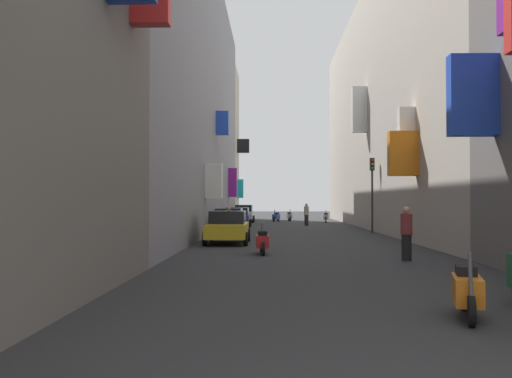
% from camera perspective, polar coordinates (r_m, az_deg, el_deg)
% --- Properties ---
extents(ground_plane, '(140.00, 140.00, 0.00)m').
position_cam_1_polar(ground_plane, '(32.64, 4.14, -4.60)').
color(ground_plane, '#2D2D30').
extents(building_left_mid_a, '(6.90, 39.65, 17.19)m').
position_cam_1_polar(building_left_mid_a, '(37.20, -8.70, 9.12)').
color(building_left_mid_a, gray).
rests_on(building_left_mid_a, ground).
extents(building_left_mid_b, '(7.24, 6.69, 15.52)m').
position_cam_1_polar(building_left_mid_b, '(59.83, -4.76, 4.40)').
color(building_left_mid_b, '#BCB29E').
rests_on(building_left_mid_b, ground).
extents(building_right_mid_b, '(7.28, 43.82, 16.87)m').
position_cam_1_polar(building_right_mid_b, '(42.22, 14.61, 7.70)').
color(building_right_mid_b, '#B2A899').
rests_on(building_right_mid_b, ground).
extents(parked_car_blue, '(1.99, 4.02, 1.44)m').
position_cam_1_polar(parked_car_blue, '(41.77, -1.89, -2.81)').
color(parked_car_blue, navy).
rests_on(parked_car_blue, ground).
extents(parked_car_white, '(1.87, 4.44, 1.56)m').
position_cam_1_polar(parked_car_white, '(51.36, -1.22, -2.45)').
color(parked_car_white, white).
rests_on(parked_car_white, ground).
extents(parked_car_silver, '(1.86, 4.37, 1.49)m').
position_cam_1_polar(parked_car_silver, '(33.43, -2.73, -3.18)').
color(parked_car_silver, '#B7B7BC').
rests_on(parked_car_silver, ground).
extents(parked_car_yellow, '(1.95, 4.10, 1.48)m').
position_cam_1_polar(parked_car_yellow, '(26.00, -2.85, -3.78)').
color(parked_car_yellow, gold).
rests_on(parked_car_yellow, ground).
extents(scooter_orange, '(0.69, 1.83, 1.13)m').
position_cam_1_polar(scooter_orange, '(10.25, 20.41, -9.48)').
color(scooter_orange, orange).
rests_on(scooter_orange, ground).
extents(scooter_silver, '(0.52, 1.78, 1.13)m').
position_cam_1_polar(scooter_silver, '(54.33, 3.38, -2.74)').
color(scooter_silver, '#ADADB2').
rests_on(scooter_silver, ground).
extents(scooter_blue, '(0.75, 1.87, 1.13)m').
position_cam_1_polar(scooter_blue, '(52.68, 2.03, -2.79)').
color(scooter_blue, '#2D4CAD').
rests_on(scooter_blue, ground).
extents(scooter_white, '(0.55, 1.98, 1.13)m').
position_cam_1_polar(scooter_white, '(51.61, 7.02, -2.82)').
color(scooter_white, silver).
rests_on(scooter_white, ground).
extents(scooter_red, '(0.50, 1.78, 1.13)m').
position_cam_1_polar(scooter_red, '(20.85, 0.64, -5.28)').
color(scooter_red, red).
rests_on(scooter_red, ground).
extents(pedestrian_crossing, '(0.49, 0.49, 1.76)m').
position_cam_1_polar(pedestrian_crossing, '(19.16, 14.85, -4.34)').
color(pedestrian_crossing, black).
rests_on(pedestrian_crossing, ground).
extents(pedestrian_near_left, '(0.49, 0.49, 1.67)m').
position_cam_1_polar(pedestrian_near_left, '(30.31, -2.76, -3.29)').
color(pedestrian_near_left, black).
rests_on(pedestrian_near_left, ground).
extents(pedestrian_near_right, '(0.54, 0.54, 1.73)m').
position_cam_1_polar(pedestrian_near_right, '(44.55, 5.08, -2.57)').
color(pedestrian_near_right, '#262626').
rests_on(pedestrian_near_right, ground).
extents(traffic_light_near_corner, '(0.26, 0.34, 4.51)m').
position_cam_1_polar(traffic_light_near_corner, '(34.77, 11.57, 0.67)').
color(traffic_light_near_corner, '#2D2D2D').
rests_on(traffic_light_near_corner, ground).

